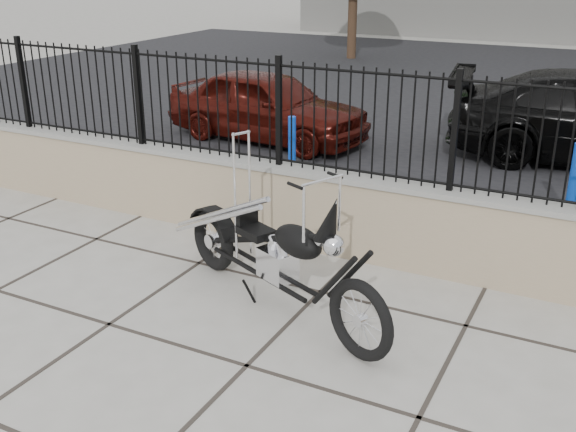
# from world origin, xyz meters

# --- Properties ---
(ground_plane) EXTENTS (90.00, 90.00, 0.00)m
(ground_plane) POSITION_xyz_m (0.00, 0.00, 0.00)
(ground_plane) COLOR #99968E
(ground_plane) RESTS_ON ground
(parking_lot) EXTENTS (30.00, 30.00, 0.00)m
(parking_lot) POSITION_xyz_m (0.00, 12.50, 0.00)
(parking_lot) COLOR black
(parking_lot) RESTS_ON ground
(retaining_wall) EXTENTS (14.00, 0.36, 0.96)m
(retaining_wall) POSITION_xyz_m (0.00, 2.50, 0.48)
(retaining_wall) COLOR gray
(retaining_wall) RESTS_ON ground_plane
(iron_fence) EXTENTS (14.00, 0.08, 1.20)m
(iron_fence) POSITION_xyz_m (0.00, 2.50, 1.56)
(iron_fence) COLOR black
(iron_fence) RESTS_ON retaining_wall
(chopper_motorcycle) EXTENTS (2.79, 1.60, 1.70)m
(chopper_motorcycle) POSITION_xyz_m (-0.29, 1.03, 0.85)
(chopper_motorcycle) COLOR black
(chopper_motorcycle) RESTS_ON ground_plane
(car_red) EXTENTS (3.95, 1.90, 1.30)m
(car_red) POSITION_xyz_m (-3.37, 6.53, 0.65)
(car_red) COLOR #3D0D08
(car_red) RESTS_ON parking_lot
(bollard_a) EXTENTS (0.15, 0.15, 0.98)m
(bollard_a) POSITION_xyz_m (-1.92, 4.67, 0.49)
(bollard_a) COLOR blue
(bollard_a) RESTS_ON ground_plane
(bollard_b) EXTENTS (0.16, 0.16, 1.04)m
(bollard_b) POSITION_xyz_m (2.06, 4.76, 0.52)
(bollard_b) COLOR #0E32D6
(bollard_b) RESTS_ON ground_plane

